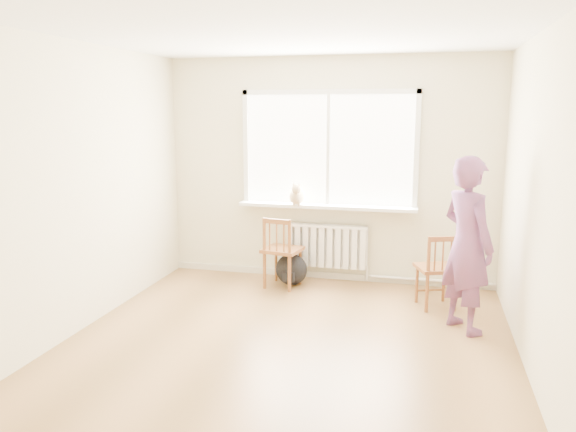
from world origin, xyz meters
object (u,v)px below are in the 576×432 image
Objects in this scene: cat at (297,195)px; backpack at (291,269)px; chair_left at (281,252)px; chair_right at (438,271)px; person at (467,245)px.

cat is 0.89m from backpack.
chair_left is 1.05× the size of chair_right.
chair_right is 0.48× the size of person.
chair_left is 0.51× the size of person.
cat is at bearing -101.59° from chair_left.
person is (0.24, -0.55, 0.43)m from chair_right.
chair_right is 0.73m from person.
backpack is at bearing -106.65° from cat.
person is 3.91× the size of cat.
cat reaches higher than chair_left.
chair_right is at bearing -178.96° from chair_left.
backpack is at bearing 26.47° from person.
backpack is (-1.92, 0.95, -0.64)m from person.
chair_right is 1.75m from backpack.
chair_left is at bearing -29.68° from chair_right.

